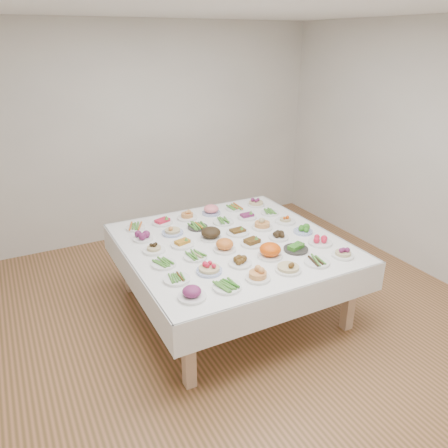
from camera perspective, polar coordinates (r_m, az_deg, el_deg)
name	(u,v)px	position (r m, az deg, el deg)	size (l,w,h in m)	color
room_envelope	(236,136)	(3.63, 1.53, 11.48)	(5.02, 5.02, 2.81)	#9F6542
display_table	(231,248)	(4.25, 0.94, -3.20)	(2.01, 2.01, 0.75)	white
dish_0	(192,292)	(3.33, -4.22, -8.86)	(0.22, 0.22, 0.12)	white
dish_1	(227,286)	(3.45, 0.41, -8.04)	(0.23, 0.23, 0.06)	white
dish_2	(258,273)	(3.57, 4.44, -6.46)	(0.21, 0.21, 0.12)	white
dish_3	(288,265)	(3.72, 8.41, -5.30)	(0.22, 0.22, 0.13)	white
dish_4	(317,261)	(3.90, 12.03, -4.75)	(0.22, 0.22, 0.06)	white
dish_5	(343,251)	(4.06, 15.30, -3.48)	(0.20, 0.20, 0.11)	white
dish_6	(177,279)	(3.58, -6.20, -7.10)	(0.22, 0.22, 0.05)	white
dish_7	(209,266)	(3.66, -1.95, -5.52)	(0.22, 0.22, 0.12)	#4C66B2
dish_8	(240,261)	(3.79, 2.13, -4.91)	(0.20, 0.20, 0.08)	white
dish_9	(270,250)	(3.92, 6.05, -3.37)	(0.22, 0.22, 0.15)	white
dish_10	(296,247)	(4.09, 9.38, -2.97)	(0.22, 0.22, 0.09)	#2C2927
dish_11	(320,239)	(4.26, 12.48, -1.94)	(0.23, 0.23, 0.11)	white
dish_12	(164,263)	(3.82, -7.87, -5.07)	(0.21, 0.21, 0.05)	white
dish_13	(195,256)	(3.92, -3.75, -4.17)	(0.21, 0.21, 0.05)	white
dish_14	(225,245)	(4.02, 0.08, -2.73)	(0.21, 0.21, 0.13)	white
dish_15	(252,241)	(4.15, 3.68, -2.29)	(0.22, 0.22, 0.09)	white
dish_16	(279,236)	(4.31, 7.14, -1.52)	(0.19, 0.19, 0.08)	white
dish_17	(303,229)	(4.48, 10.29, -0.70)	(0.19, 0.19, 0.08)	#4C66B2
dish_18	(154,247)	(4.06, -9.14, -3.04)	(0.20, 0.20, 0.10)	white
dish_19	(182,242)	(4.15, -5.45, -2.42)	(0.22, 0.22, 0.09)	white
dish_20	(211,233)	(4.26, -1.73, -1.19)	(0.20, 0.20, 0.13)	white
dish_21	(238,230)	(4.39, 1.80, -0.82)	(0.23, 0.23, 0.09)	white
dish_22	(262,223)	(4.51, 5.02, 0.13)	(0.21, 0.21, 0.13)	white
dish_23	(285,219)	(4.69, 8.02, 0.66)	(0.21, 0.21, 0.10)	white
dish_24	(143,236)	(4.31, -10.55, -1.56)	(0.19, 0.19, 0.09)	white
dish_25	(172,229)	(4.40, -6.76, -0.65)	(0.21, 0.21, 0.12)	#4C66B2
dish_26	(198,226)	(4.52, -3.46, -0.27)	(0.20, 0.20, 0.05)	#2C2927
dish_27	(223,221)	(4.64, -0.11, 0.43)	(0.22, 0.22, 0.06)	white
dish_28	(247,215)	(4.77, 3.03, 1.17)	(0.20, 0.20, 0.09)	white
dish_29	(270,212)	(4.91, 5.97, 1.53)	(0.19, 0.19, 0.05)	white
dish_30	(135,227)	(4.59, -11.50, -0.38)	(0.20, 0.19, 0.05)	white
dish_31	(162,220)	(4.66, -8.06, 0.51)	(0.21, 0.21, 0.10)	white
dish_32	(187,215)	(4.75, -4.84, 1.23)	(0.21, 0.21, 0.11)	white
dish_33	(211,210)	(4.88, -1.68, 1.86)	(0.20, 0.20, 0.11)	#4C66B2
dish_34	(234,208)	(5.01, 1.35, 2.14)	(0.19, 0.19, 0.05)	white
dish_35	(256,201)	(5.13, 4.21, 2.99)	(0.20, 0.20, 0.12)	white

